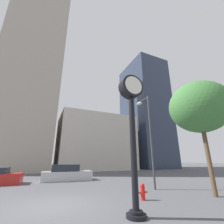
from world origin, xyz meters
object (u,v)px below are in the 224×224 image
at_px(street_clock, 132,115).
at_px(street_lamp_right, 147,125).
at_px(bare_tree, 199,107).
at_px(fire_hydrant_near, 143,191).
at_px(car_silver, 67,174).

height_order(street_clock, street_lamp_right, street_lamp_right).
height_order(street_lamp_right, bare_tree, street_lamp_right).
distance_m(fire_hydrant_near, bare_tree, 6.15).
xyz_separation_m(fire_hydrant_near, street_lamp_right, (2.36, 2.32, 4.03)).
relative_size(street_clock, fire_hydrant_near, 7.24).
distance_m(car_silver, bare_tree, 12.63).
distance_m(street_clock, fire_hydrant_near, 4.04).
relative_size(car_silver, bare_tree, 0.70).
xyz_separation_m(fire_hydrant_near, bare_tree, (3.91, -1.00, 4.63)).
distance_m(car_silver, street_lamp_right, 9.04).
height_order(car_silver, street_lamp_right, street_lamp_right).
xyz_separation_m(street_clock, street_lamp_right, (3.94, 4.17, 0.80)).
distance_m(fire_hydrant_near, street_lamp_right, 5.21).
height_order(car_silver, bare_tree, bare_tree).
relative_size(street_clock, bare_tree, 0.82).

